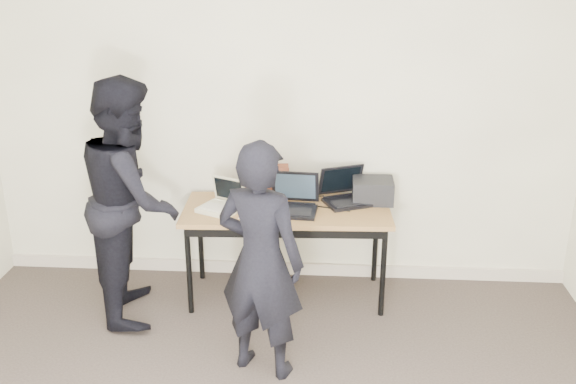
# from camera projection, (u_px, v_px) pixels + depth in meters

# --- Properties ---
(room) EXTENTS (4.60, 4.60, 2.80)m
(room) POSITION_uv_depth(u_px,v_px,m) (239.00, 236.00, 2.69)
(room) COLOR #3C332E
(room) RESTS_ON ground
(desk) EXTENTS (1.52, 0.71, 0.72)m
(desk) POSITION_uv_depth(u_px,v_px,m) (287.00, 216.00, 4.68)
(desk) COLOR olive
(desk) RESTS_ON ground
(laptop_beige) EXTENTS (0.36, 0.36, 0.22)m
(laptop_beige) POSITION_uv_depth(u_px,v_px,m) (222.00, 204.00, 4.62)
(laptop_beige) COLOR beige
(laptop_beige) RESTS_ON desk
(laptop_center) EXTENTS (0.37, 0.36, 0.27)m
(laptop_center) POSITION_uv_depth(u_px,v_px,m) (293.00, 202.00, 4.61)
(laptop_center) COLOR black
(laptop_center) RESTS_ON desk
(laptop_right) EXTENTS (0.45, 0.44, 0.25)m
(laptop_right) POSITION_uv_depth(u_px,v_px,m) (346.00, 194.00, 4.78)
(laptop_right) COLOR black
(laptop_right) RESTS_ON desk
(leather_satchel) EXTENTS (0.38, 0.21, 0.25)m
(leather_satchel) POSITION_uv_depth(u_px,v_px,m) (265.00, 181.00, 4.83)
(leather_satchel) COLOR #622C19
(leather_satchel) RESTS_ON desk
(tissue) EXTENTS (0.13, 0.10, 0.08)m
(tissue) POSITION_uv_depth(u_px,v_px,m) (269.00, 161.00, 4.78)
(tissue) COLOR white
(tissue) RESTS_ON leather_satchel
(equipment_box) EXTENTS (0.30, 0.25, 0.17)m
(equipment_box) POSITION_uv_depth(u_px,v_px,m) (373.00, 190.00, 4.77)
(equipment_box) COLOR black
(equipment_box) RESTS_ON desk
(power_brick) EXTENTS (0.10, 0.07, 0.03)m
(power_brick) POSITION_uv_depth(u_px,v_px,m) (254.00, 215.00, 4.51)
(power_brick) COLOR black
(power_brick) RESTS_ON desk
(cables) EXTENTS (1.02, 0.49, 0.01)m
(cables) POSITION_uv_depth(u_px,v_px,m) (281.00, 209.00, 4.65)
(cables) COLOR black
(cables) RESTS_ON desk
(person_typist) EXTENTS (0.63, 0.52, 1.50)m
(person_typist) POSITION_uv_depth(u_px,v_px,m) (261.00, 261.00, 3.80)
(person_typist) COLOR black
(person_typist) RESTS_ON ground
(person_observer) EXTENTS (0.81, 0.96, 1.72)m
(person_observer) POSITION_uv_depth(u_px,v_px,m) (131.00, 199.00, 4.45)
(person_observer) COLOR black
(person_observer) RESTS_ON ground
(baseboard) EXTENTS (4.50, 0.03, 0.10)m
(baseboard) POSITION_uv_depth(u_px,v_px,m) (281.00, 268.00, 5.23)
(baseboard) COLOR #C1B29F
(baseboard) RESTS_ON ground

